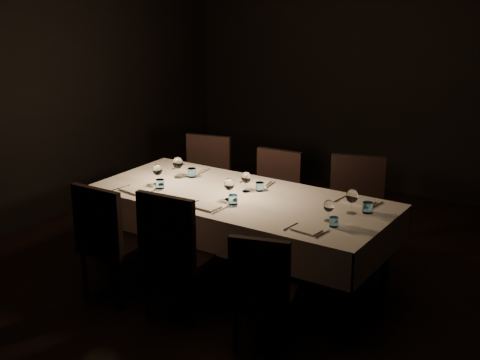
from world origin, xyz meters
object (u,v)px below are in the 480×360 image
Objects in this scene: chair_near_left at (109,237)px; chair_far_center at (274,196)px; chair_far_left at (205,180)px; chair_near_right at (263,286)px; chair_near_center at (176,249)px; chair_far_right at (355,209)px; dining_table at (240,205)px.

chair_far_center is (0.56, 1.61, -0.02)m from chair_near_left.
chair_far_left is 1.03× the size of chair_far_center.
chair_near_right is 2.29m from chair_far_left.
chair_near_right is at bearing 171.03° from chair_near_center.
chair_far_right is (0.81, 0.02, 0.03)m from chair_far_center.
chair_far_center is 0.94× the size of chair_far_right.
dining_table is 1.11m from chair_near_right.
chair_far_center is (-0.12, 0.77, -0.17)m from dining_table.
dining_table is 2.89× the size of chair_near_right.
chair_far_center is at bearing 164.59° from chair_far_right.
chair_near_right is (1.40, 0.01, -0.05)m from chair_near_left.
chair_near_center reaches higher than chair_far_left.
chair_near_right is at bearing -105.56° from chair_far_right.
chair_far_left reaches higher than chair_far_center.
chair_near_right is 0.93× the size of chair_far_center.
chair_near_left reaches higher than chair_near_right.
dining_table is 2.54× the size of chair_far_right.
chair_near_center is at bearing -173.88° from chair_near_left.
chair_near_left reaches higher than chair_far_left.
chair_near_left reaches higher than dining_table.
chair_far_right reaches higher than chair_near_left.
chair_near_left is (-0.69, -0.83, -0.15)m from dining_table.
dining_table is 2.69× the size of chair_far_center.
chair_near_left is 1.63m from chair_far_left.
chair_near_center is 1.53m from chair_far_center.
chair_near_center is at bearing -92.51° from chair_far_center.
chair_far_center is at bearing -14.66° from chair_far_left.
dining_table is at bearing -65.29° from chair_near_right.
chair_far_left is (-0.93, 0.78, -0.16)m from dining_table.
chair_near_left is 0.98× the size of chair_far_right.
chair_far_center is (-0.84, 1.59, 0.03)m from chair_near_right.
chair_far_left is at bearing 139.93° from dining_table.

